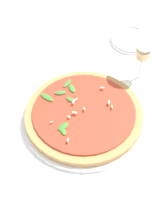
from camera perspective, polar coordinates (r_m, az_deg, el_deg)
ground_plane at (r=0.88m, az=2.17°, el=-2.02°), size 6.00×6.00×0.00m
pizza_arugula_main at (r=0.88m, az=-0.02°, el=-0.53°), size 0.35×0.35×0.05m
wine_glass at (r=0.94m, az=10.88°, el=11.10°), size 0.08×0.08×0.16m
side_plate_white at (r=1.15m, az=8.71°, el=12.96°), size 0.15×0.15×0.02m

